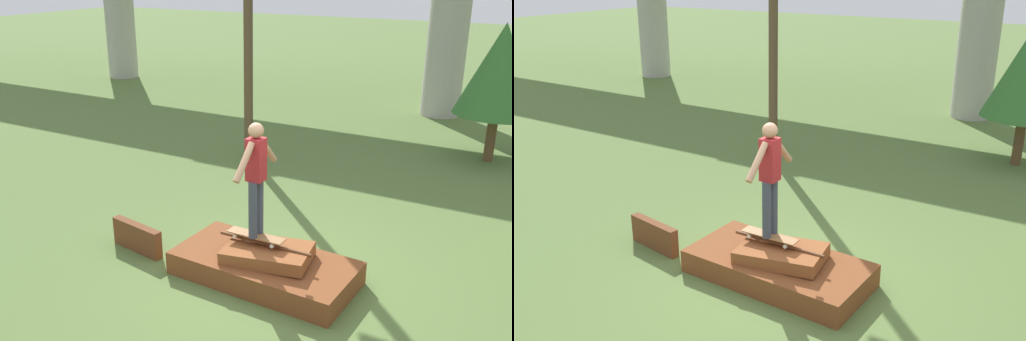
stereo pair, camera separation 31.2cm
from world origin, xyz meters
TOP-DOWN VIEW (x-y plane):
  - ground_plane at (0.00, 0.00)m, footprint 80.00×80.00m
  - scrap_pile at (0.01, -0.00)m, footprint 2.56×1.32m
  - scrap_plank_loose at (-2.09, -0.23)m, footprint 0.98×0.29m
  - skateboard at (-0.13, -0.02)m, footprint 0.84×0.20m
  - skater at (-0.13, -0.02)m, footprint 0.22×1.07m

SIDE VIEW (x-z plane):
  - ground_plane at x=0.00m, z-range 0.00..0.00m
  - scrap_pile at x=0.01m, z-range -0.08..0.49m
  - scrap_plank_loose at x=-2.09m, z-range 0.00..0.44m
  - skateboard at x=-0.13m, z-range 0.60..0.68m
  - skater at x=-0.13m, z-range 0.77..2.36m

